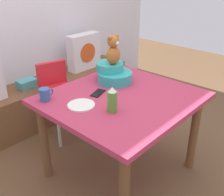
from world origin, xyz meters
name	(u,v)px	position (x,y,z in m)	size (l,w,h in m)	color
ground_plane	(120,170)	(0.00, 0.00, 0.00)	(8.00, 8.00, 0.00)	brown
back_wall	(9,3)	(0.00, 1.54, 1.30)	(4.40, 0.10, 2.60)	silver
window_bench	(37,103)	(0.00, 1.27, 0.23)	(2.60, 0.44, 0.46)	brown
pillow_floral_right	(84,52)	(0.74, 1.25, 0.68)	(0.44, 0.15, 0.44)	silver
book_stack	(27,84)	(-0.08, 1.27, 0.50)	(0.20, 0.14, 0.09)	teal
dining_table	(121,108)	(0.00, 0.00, 0.64)	(1.12, 1.04, 0.74)	#B73351
highchair	(58,91)	(0.00, 0.83, 0.52)	(0.39, 0.50, 0.79)	red
infant_seat_teal	(113,73)	(0.18, 0.25, 0.81)	(0.30, 0.33, 0.16)	teal
teddy_bear	(113,50)	(0.18, 0.25, 1.02)	(0.13, 0.12, 0.25)	#A8622B
ketchup_bottle	(112,100)	(-0.23, -0.11, 0.83)	(0.07, 0.07, 0.18)	#4C8C33
coffee_mug	(45,94)	(-0.44, 0.38, 0.79)	(0.12, 0.08, 0.09)	#335999
dinner_plate_near	(81,105)	(-0.32, 0.11, 0.75)	(0.20, 0.20, 0.01)	white
cell_phone	(98,93)	(-0.09, 0.17, 0.74)	(0.07, 0.14, 0.01)	black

